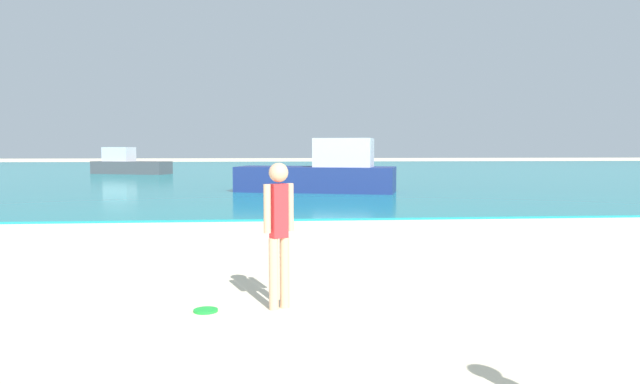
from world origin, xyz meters
name	(u,v)px	position (x,y,z in m)	size (l,w,h in m)	color
water	(284,171)	(0.00, 44.18, 0.03)	(160.00, 60.00, 0.06)	teal
person_standing	(279,226)	(-0.97, 6.09, 0.97)	(0.35, 0.24, 1.70)	#DDAD84
frisbee	(206,310)	(-1.81, 6.04, 0.01)	(0.28, 0.28, 0.03)	green
boat_near	(322,173)	(1.05, 23.16, 0.81)	(6.71, 3.75, 2.18)	navy
boat_far	(129,165)	(-10.67, 40.45, 0.69)	(5.60, 3.55, 1.82)	#4C4C51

